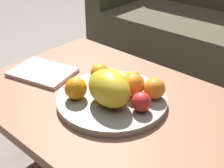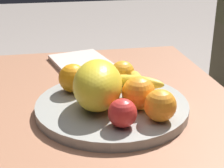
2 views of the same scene
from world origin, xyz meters
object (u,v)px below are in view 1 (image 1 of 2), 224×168
Objects in this scene: coffee_table at (111,108)px; magazine at (43,72)px; melon_large_front at (109,88)px; banana_bunch at (123,81)px; orange_back at (76,88)px; orange_front at (133,85)px; orange_right at (100,73)px; orange_left at (154,89)px; fruit_bowl at (112,99)px; apple_front at (141,102)px.

magazine is at bearing -172.10° from coffee_table.
melon_large_front is 1.03× the size of banana_bunch.
magazine reaches higher than coffee_table.
melon_large_front is at bearing 25.47° from orange_back.
orange_right is (-0.16, -0.01, -0.01)m from orange_front.
coffee_table is 13.16× the size of orange_back.
orange_left reaches higher than coffee_table.
coffee_table is 0.16m from orange_back.
orange_right is at bearing 4.84° from magazine.
magazine is at bearing -167.17° from orange_front.
orange_back is (-0.09, -0.09, 0.05)m from fruit_bowl.
orange_front is at bearing 49.47° from fruit_bowl.
orange_left is at bearing 30.56° from coffee_table.
orange_right reaches higher than coffee_table.
fruit_bowl is at bearing -25.12° from orange_right.
orange_back is at bearing -156.97° from apple_front.
apple_front is (0.08, -0.06, -0.01)m from orange_front.
apple_front is at bearing 20.42° from melon_large_front.
orange_left is (0.12, 0.09, 0.05)m from fruit_bowl.
melon_large_front is at bearing -14.99° from magazine.
orange_back is (-0.20, -0.18, 0.00)m from orange_left.
apple_front is 0.49m from magazine.
orange_front is 0.06m from banana_bunch.
orange_left is at bearing 9.81° from orange_right.
orange_back is at bearing -123.76° from coffee_table.
fruit_bowl is at bearing 119.25° from melon_large_front.
orange_right is 0.90× the size of orange_back.
melon_large_front is at bearing -75.42° from banana_bunch.
orange_back is 0.18m from banana_bunch.
orange_left reaches higher than banana_bunch.
orange_back is at bearing -154.53° from melon_large_front.
orange_right is at bearing 156.61° from coffee_table.
orange_right is at bearing 167.65° from apple_front.
apple_front reaches higher than magazine.
coffee_table is at bearing 56.24° from orange_back.
banana_bunch is at bearing 63.50° from orange_back.
coffee_table is at bearing -6.50° from magazine.
orange_front reaches higher than orange_left.
banana_bunch is (-0.12, -0.02, -0.01)m from orange_left.
orange_back reaches higher than fruit_bowl.
banana_bunch is (-0.05, 0.01, -0.01)m from orange_front.
orange_back reaches higher than coffee_table.
banana_bunch is (0.01, 0.06, 0.09)m from coffee_table.
banana_bunch is at bearing 9.77° from orange_right.
melon_large_front is (0.02, -0.04, 0.07)m from fruit_bowl.
orange_right is at bearing 99.20° from orange_back.
orange_front is 0.16m from orange_right.
magazine is at bearing -165.13° from orange_left.
orange_front is 0.20m from orange_back.
melon_large_front is 0.10m from orange_front.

